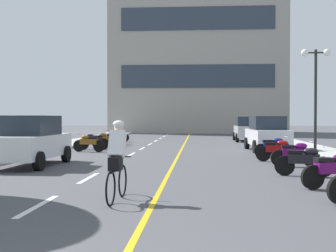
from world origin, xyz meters
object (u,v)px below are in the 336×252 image
object	(u,v)px
motorcycle_6	(278,150)
motorcycle_8	(89,143)
motorcycle_4	(304,160)
motorcycle_11	(113,138)
street_lamp_mid	(316,76)
motorcycle_3	(333,169)
motorcycle_13	(117,135)
parked_car_mid	(267,133)
motorcycle_9	(93,141)
motorcycle_5	(296,154)
motorcycle_7	(274,147)
parked_car_far	(247,129)
motorcycle_12	(114,137)
motorcycle_10	(106,139)
cyclist_rider	(117,158)
parked_car_near	(31,141)

from	to	relation	value
motorcycle_6	motorcycle_8	world-z (taller)	same
motorcycle_4	motorcycle_11	size ratio (longest dim) A/B	0.99
street_lamp_mid	motorcycle_11	xyz separation A→B (m)	(-11.25, 4.42, -3.37)
motorcycle_3	motorcycle_13	bearing A→B (deg)	114.44
street_lamp_mid	parked_car_mid	bearing A→B (deg)	163.53
motorcycle_9	motorcycle_5	bearing A→B (deg)	-40.18
street_lamp_mid	motorcycle_13	distance (m)	14.94
motorcycle_3	motorcycle_11	xyz separation A→B (m)	(-8.65, 15.96, 0.00)
parked_car_mid	motorcycle_9	size ratio (longest dim) A/B	2.55
parked_car_mid	motorcycle_7	size ratio (longest dim) A/B	2.50
parked_car_far	motorcycle_12	size ratio (longest dim) A/B	2.48
motorcycle_3	motorcycle_10	xyz separation A→B (m)	(-8.69, 14.14, 0.00)
street_lamp_mid	motorcycle_6	bearing A→B (deg)	-118.91
parked_car_mid	cyclist_rider	xyz separation A→B (m)	(-5.32, -14.09, -0.03)
street_lamp_mid	motorcycle_8	bearing A→B (deg)	-176.87
parked_car_mid	motorcycle_6	world-z (taller)	parked_car_mid
motorcycle_8	motorcycle_9	bearing A→B (deg)	95.03
parked_car_mid	motorcycle_13	bearing A→B (deg)	140.01
motorcycle_5	motorcycle_13	distance (m)	17.96
motorcycle_7	cyclist_rider	bearing A→B (deg)	-116.01
parked_car_near	parked_car_far	bearing A→B (deg)	60.66
parked_car_near	motorcycle_7	distance (m)	10.18
cyclist_rider	motorcycle_4	bearing A→B (deg)	40.41
motorcycle_8	motorcycle_11	bearing A→B (deg)	87.22
parked_car_far	cyclist_rider	size ratio (longest dim) A/B	2.38
parked_car_far	motorcycle_11	size ratio (longest dim) A/B	2.48
parked_car_mid	motorcycle_4	world-z (taller)	parked_car_mid
parked_car_far	cyclist_rider	world-z (taller)	parked_car_far
motorcycle_8	motorcycle_13	world-z (taller)	same
parked_car_near	motorcycle_4	size ratio (longest dim) A/B	2.51
motorcycle_7	motorcycle_9	bearing A→B (deg)	155.57
street_lamp_mid	motorcycle_4	size ratio (longest dim) A/B	3.02
parked_car_near	motorcycle_3	size ratio (longest dim) A/B	2.55
parked_car_far	motorcycle_9	size ratio (longest dim) A/B	2.52
motorcycle_3	motorcycle_12	world-z (taller)	same
motorcycle_10	motorcycle_3	bearing A→B (deg)	-58.43
motorcycle_8	parked_car_mid	bearing A→B (deg)	8.10
motorcycle_7	motorcycle_9	distance (m)	9.91
street_lamp_mid	motorcycle_3	xyz separation A→B (m)	(-2.59, -11.54, -3.37)
street_lamp_mid	motorcycle_9	size ratio (longest dim) A/B	3.04
motorcycle_8	motorcycle_3	bearing A→B (deg)	-50.79
parked_car_far	motorcycle_7	distance (m)	13.21
motorcycle_8	motorcycle_11	world-z (taller)	same
motorcycle_9	motorcycle_12	distance (m)	5.04
motorcycle_3	motorcycle_10	distance (m)	16.60
parked_car_mid	motorcycle_3	world-z (taller)	parked_car_mid
motorcycle_3	motorcycle_12	distance (m)	19.65
parked_car_mid	motorcycle_10	distance (m)	9.20
parked_car_near	motorcycle_11	distance (m)	11.58
parked_car_near	motorcycle_4	xyz separation A→B (m)	(9.19, -2.14, -0.44)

